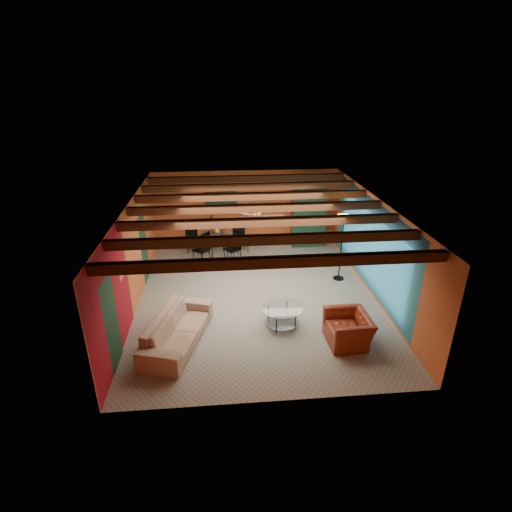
{
  "coord_description": "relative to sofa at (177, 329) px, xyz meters",
  "views": [
    {
      "loc": [
        -0.91,
        -9.71,
        5.58
      ],
      "look_at": [
        0.0,
        0.2,
        1.15
      ],
      "focal_mm": 27.93,
      "sensor_mm": 36.0,
      "label": 1
    }
  ],
  "objects": [
    {
      "name": "ceiling_fan",
      "position": [
        2.01,
        1.95,
        2.01
      ],
      "size": [
        1.5,
        1.5,
        0.44
      ],
      "primitive_type": null,
      "color": "#472614",
      "rests_on": "ceiling"
    },
    {
      "name": "floor_lamp",
      "position": [
        4.6,
        2.8,
        0.66
      ],
      "size": [
        0.46,
        0.46,
        2.03
      ],
      "primitive_type": null,
      "rotation": [
        0.0,
        0.0,
        -0.11
      ],
      "color": "black",
      "rests_on": "ground"
    },
    {
      "name": "dining_table",
      "position": [
        0.94,
        4.94,
        0.22
      ],
      "size": [
        2.72,
        2.72,
        1.15
      ],
      "primitive_type": null,
      "rotation": [
        0.0,
        0.0,
        0.28
      ],
      "color": "white",
      "rests_on": "ground"
    },
    {
      "name": "armoire",
      "position": [
        4.21,
        5.65,
        0.67
      ],
      "size": [
        1.17,
        0.58,
        2.04
      ],
      "primitive_type": "cube",
      "rotation": [
        0.0,
        0.0,
        0.01
      ],
      "color": "brown",
      "rests_on": "ground"
    },
    {
      "name": "coffee_table",
      "position": [
        2.49,
        0.45,
        -0.1
      ],
      "size": [
        1.23,
        1.23,
        0.51
      ],
      "primitive_type": null,
      "rotation": [
        0.0,
        0.0,
        0.27
      ],
      "color": "white",
      "rests_on": "ground"
    },
    {
      "name": "armchair",
      "position": [
        3.9,
        -0.34,
        -0.01
      ],
      "size": [
        0.97,
        1.1,
        0.7
      ],
      "primitive_type": "imported",
      "rotation": [
        0.0,
        0.0,
        -1.54
      ],
      "color": "maroon",
      "rests_on": "ground"
    },
    {
      "name": "room",
      "position": [
        2.01,
        2.06,
        2.01
      ],
      "size": [
        6.52,
        8.01,
        2.71
      ],
      "color": "gray",
      "rests_on": "ground"
    },
    {
      "name": "vase",
      "position": [
        0.94,
        4.94,
        0.89
      ],
      "size": [
        0.23,
        0.23,
        0.19
      ],
      "primitive_type": "imported",
      "rotation": [
        0.0,
        0.0,
        -0.33
      ],
      "color": "orange",
      "rests_on": "dining_table"
    },
    {
      "name": "sofa",
      "position": [
        0.0,
        0.0,
        0.0
      ],
      "size": [
        1.59,
        2.6,
        0.71
      ],
      "primitive_type": "imported",
      "rotation": [
        0.0,
        0.0,
        1.29
      ],
      "color": "#9D7B65",
      "rests_on": "ground"
    },
    {
      "name": "painting",
      "position": [
        1.11,
        5.91,
        1.3
      ],
      "size": [
        1.05,
        0.03,
        0.65
      ],
      "primitive_type": "cube",
      "color": "black",
      "rests_on": "wall_back"
    },
    {
      "name": "potted_plant",
      "position": [
        4.21,
        5.65,
        1.95
      ],
      "size": [
        0.6,
        0.57,
        0.52
      ],
      "primitive_type": "imported",
      "rotation": [
        0.0,
        0.0,
        0.44
      ],
      "color": "#26661E",
      "rests_on": "armoire"
    }
  ]
}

